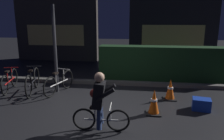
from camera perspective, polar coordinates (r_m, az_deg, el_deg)
ground_plane at (r=5.68m, az=-2.87°, el=-10.21°), size 40.00×40.00×0.00m
sidewalk_curb at (r=7.70m, az=0.14°, el=-3.34°), size 12.00×0.24×0.12m
hedge_row at (r=8.41m, az=13.23°, el=1.76°), size 4.80×0.70×1.27m
storefront_left at (r=12.51m, az=-14.44°, el=13.44°), size 4.52×0.54×4.80m
storefront_right at (r=12.42m, az=15.70°, el=12.77°), size 4.64×0.54×4.54m
street_post at (r=6.90m, az=-14.73°, el=5.18°), size 0.10×0.10×2.68m
parked_bike_leftmost at (r=7.74m, az=-25.26°, el=-2.52°), size 0.51×1.50×0.71m
parked_bike_left_mid at (r=7.23m, az=-20.09°, el=-2.81°), size 0.53×1.68×0.79m
parked_bike_center_left at (r=6.99m, az=-13.67°, el=-3.19°), size 0.49×1.52×0.71m
traffic_cone_near at (r=5.39m, az=10.94°, el=-8.31°), size 0.36×0.36×0.62m
traffic_cone_far at (r=6.45m, az=15.03°, el=-5.01°), size 0.36×0.36×0.60m
blue_crate at (r=6.01m, az=22.40°, el=-8.33°), size 0.49×0.39×0.30m
cyclist at (r=4.44m, az=-3.26°, el=-8.30°), size 1.19×0.50×1.25m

